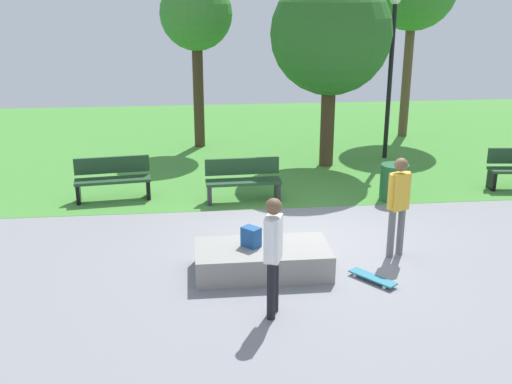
# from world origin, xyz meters

# --- Properties ---
(ground_plane) EXTENTS (28.00, 28.00, 0.00)m
(ground_plane) POSITION_xyz_m (0.00, 0.00, 0.00)
(ground_plane) COLOR gray
(grass_lawn) EXTENTS (26.60, 12.30, 0.01)m
(grass_lawn) POSITION_xyz_m (0.00, 7.85, 0.00)
(grass_lawn) COLOR #478C38
(grass_lawn) RESTS_ON ground_plane
(concrete_ledge) EXTENTS (2.14, 1.08, 0.44)m
(concrete_ledge) POSITION_xyz_m (-0.93, -1.23, 0.22)
(concrete_ledge) COLOR gray
(concrete_ledge) RESTS_ON ground_plane
(backpack_on_ledge) EXTENTS (0.34, 0.34, 0.32)m
(backpack_on_ledge) POSITION_xyz_m (-1.10, -1.18, 0.60)
(backpack_on_ledge) COLOR #1E4C8C
(backpack_on_ledge) RESTS_ON concrete_ledge
(skater_performing_trick) EXTENTS (0.30, 0.41, 1.72)m
(skater_performing_trick) POSITION_xyz_m (-0.94, -2.58, 1.01)
(skater_performing_trick) COLOR black
(skater_performing_trick) RESTS_ON ground_plane
(skater_watching) EXTENTS (0.40, 0.32, 1.73)m
(skater_watching) POSITION_xyz_m (1.40, -0.82, 1.01)
(skater_watching) COLOR slate
(skater_watching) RESTS_ON ground_plane
(skateboard_by_ledge) EXTENTS (0.65, 0.76, 0.08)m
(skateboard_by_ledge) POSITION_xyz_m (0.75, -1.74, 0.06)
(skateboard_by_ledge) COLOR teal
(skateboard_by_ledge) RESTS_ON ground_plane
(park_bench_far_left) EXTENTS (1.62, 0.53, 0.91)m
(park_bench_far_left) POSITION_xyz_m (-0.93, 2.29, 0.48)
(park_bench_far_left) COLOR #1E4223
(park_bench_far_left) RESTS_ON ground_plane
(park_bench_by_oak) EXTENTS (1.64, 0.65, 0.91)m
(park_bench_by_oak) POSITION_xyz_m (-3.72, 2.70, 0.48)
(park_bench_by_oak) COLOR #1E4223
(park_bench_by_oak) RESTS_ON ground_plane
(tree_young_birch) EXTENTS (1.99, 1.99, 4.72)m
(tree_young_birch) POSITION_xyz_m (-1.77, 7.25, 3.65)
(tree_young_birch) COLOR #42301E
(tree_young_birch) RESTS_ON grass_lawn
(tree_leaning_ash) EXTENTS (2.98, 2.98, 4.82)m
(tree_leaning_ash) POSITION_xyz_m (1.46, 4.88, 3.30)
(tree_leaning_ash) COLOR #42301E
(tree_leaning_ash) RESTS_ON grass_lawn
(lamp_post) EXTENTS (0.28, 0.28, 4.27)m
(lamp_post) POSITION_xyz_m (3.21, 5.42, 2.59)
(lamp_post) COLOR black
(lamp_post) RESTS_ON ground_plane
(trash_bin) EXTENTS (0.60, 0.60, 0.79)m
(trash_bin) POSITION_xyz_m (2.31, 2.00, 0.40)
(trash_bin) COLOR #1E592D
(trash_bin) RESTS_ON ground_plane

